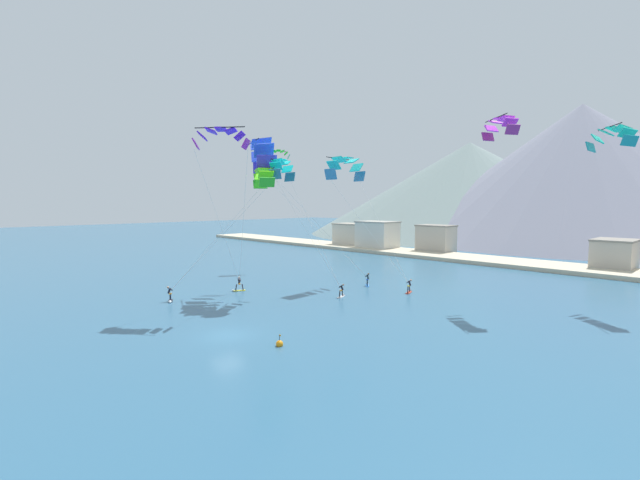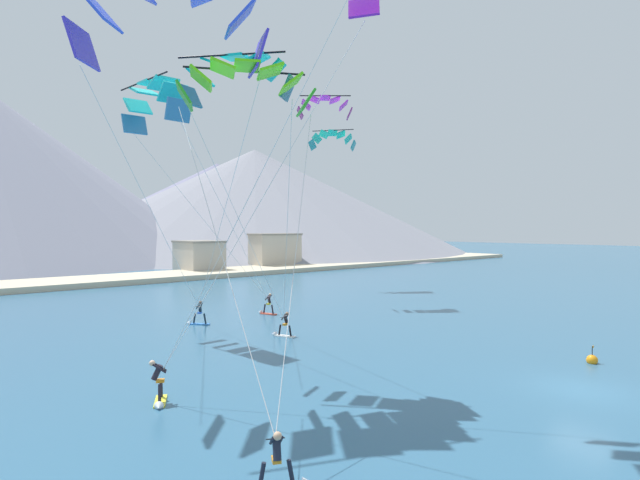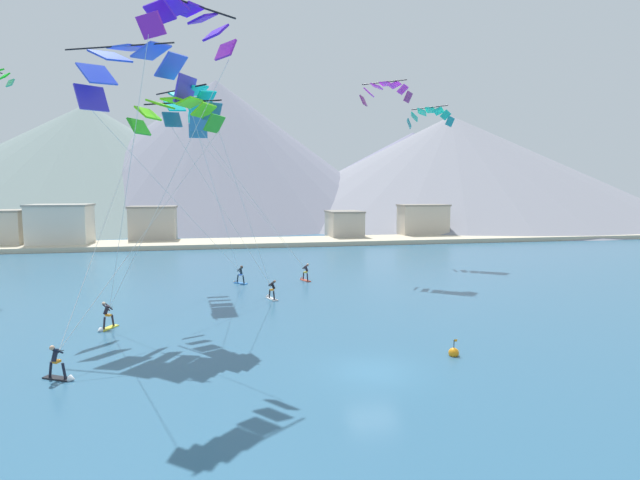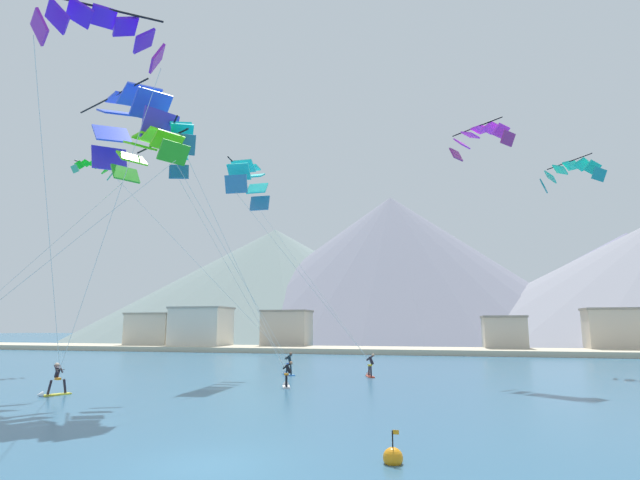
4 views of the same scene
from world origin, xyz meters
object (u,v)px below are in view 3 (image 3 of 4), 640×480
object	(u,v)px
kitesurfer_far_left	(60,368)
parafoil_kite_far_left	(175,112)
parafoil_kite_far_right	(189,25)
parafoil_kite_mid_center	(199,114)
kitesurfer_far_right	(106,320)
kitesurfer_near_lead	(239,278)
parafoil_kite_near_trail	(190,103)
kitesurfer_near_trail	(271,293)
kitesurfer_mid_center	(305,275)
parafoil_kite_distant_mid_solo	(386,90)
race_marker_buoy	(454,353)
parafoil_kite_near_lead	(133,70)
parafoil_kite_distant_high_outer	(430,115)

from	to	relation	value
kitesurfer_far_left	parafoil_kite_far_left	bearing A→B (deg)	62.16
parafoil_kite_far_right	parafoil_kite_mid_center	bearing A→B (deg)	90.77
kitesurfer_far_left	kitesurfer_far_right	size ratio (longest dim) A/B	0.99
kitesurfer_near_lead	parafoil_kite_near_trail	distance (m)	18.55
kitesurfer_near_trail	kitesurfer_far_right	bearing A→B (deg)	-149.19
kitesurfer_far_right	parafoil_kite_far_left	world-z (taller)	parafoil_kite_far_left
parafoil_kite_near_trail	kitesurfer_near_lead	bearing A→B (deg)	72.37
kitesurfer_mid_center	kitesurfer_far_left	xyz separation A→B (m)	(-15.60, -22.83, 0.00)
kitesurfer_far_right	parafoil_kite_distant_mid_solo	xyz separation A→B (m)	(24.40, 17.18, 18.49)
parafoil_kite_far_right	race_marker_buoy	bearing A→B (deg)	-14.91
kitesurfer_near_lead	parafoil_kite_far_left	size ratio (longest dim) A/B	0.13
parafoil_kite_mid_center	parafoil_kite_far_right	distance (m)	19.00
kitesurfer_near_trail	kitesurfer_far_left	size ratio (longest dim) A/B	1.00
kitesurfer_near_trail	kitesurfer_far_left	distance (m)	19.14
parafoil_kite_far_left	parafoil_kite_far_right	bearing A→B (deg)	-78.21
kitesurfer_near_trail	parafoil_kite_mid_center	distance (m)	17.48
kitesurfer_mid_center	parafoil_kite_mid_center	size ratio (longest dim) A/B	0.11
parafoil_kite_near_lead	parafoil_kite_near_trail	distance (m)	4.08
parafoil_kite_far_left	parafoil_kite_far_right	size ratio (longest dim) A/B	0.78
parafoil_kite_far_right	parafoil_kite_distant_high_outer	size ratio (longest dim) A/B	3.22
kitesurfer_far_left	parafoil_kite_distant_mid_solo	xyz separation A→B (m)	(24.65, 25.76, 18.52)
parafoil_kite_far_left	race_marker_buoy	world-z (taller)	parafoil_kite_far_left
race_marker_buoy	parafoil_kite_mid_center	bearing A→B (deg)	121.52
kitesurfer_near_trail	parafoil_kite_distant_high_outer	size ratio (longest dim) A/B	0.34
parafoil_kite_far_left	race_marker_buoy	size ratio (longest dim) A/B	13.05
kitesurfer_near_lead	kitesurfer_near_trail	world-z (taller)	kitesurfer_near_lead
race_marker_buoy	parafoil_kite_far_right	bearing A→B (deg)	165.09
parafoil_kite_near_lead	parafoil_kite_far_left	size ratio (longest dim) A/B	1.28
parafoil_kite_mid_center	parafoil_kite_distant_high_outer	xyz separation A→B (m)	(27.23, 11.82, 2.28)
kitesurfer_far_left	race_marker_buoy	xyz separation A→B (m)	(19.70, -0.57, -0.38)
kitesurfer_mid_center	kitesurfer_far_right	size ratio (longest dim) A/B	0.99
parafoil_kite_distant_high_outer	race_marker_buoy	size ratio (longest dim) A/B	5.17
kitesurfer_far_right	parafoil_kite_far_right	world-z (taller)	parafoil_kite_far_right
parafoil_kite_near_trail	kitesurfer_far_right	bearing A→B (deg)	-153.22
kitesurfer_near_trail	parafoil_kite_distant_mid_solo	world-z (taller)	parafoil_kite_distant_mid_solo
parafoil_kite_near_lead	parafoil_kite_far_right	size ratio (longest dim) A/B	1.01
kitesurfer_near_trail	parafoil_kite_near_lead	distance (m)	19.30
parafoil_kite_near_lead	parafoil_kite_far_right	world-z (taller)	parafoil_kite_near_lead
kitesurfer_near_lead	parafoil_kite_near_trail	bearing A→B (deg)	-107.63
kitesurfer_near_lead	kitesurfer_mid_center	distance (m)	6.35
parafoil_kite_near_trail	parafoil_kite_far_right	size ratio (longest dim) A/B	0.86
parafoil_kite_distant_high_outer	kitesurfer_mid_center	bearing A→B (deg)	-148.00
kitesurfer_near_lead	parafoil_kite_distant_mid_solo	world-z (taller)	parafoil_kite_distant_mid_solo
parafoil_kite_near_lead	kitesurfer_far_right	bearing A→B (deg)	-125.68
kitesurfer_near_trail	parafoil_kite_distant_high_outer	xyz separation A→B (m)	(21.62, 18.49, 17.43)
parafoil_kite_distant_high_outer	kitesurfer_far_right	bearing A→B (deg)	-142.53
parafoil_kite_distant_high_outer	race_marker_buoy	bearing A→B (deg)	-111.34
kitesurfer_mid_center	parafoil_kite_far_left	world-z (taller)	parafoil_kite_far_left
kitesurfer_far_left	parafoil_kite_distant_high_outer	size ratio (longest dim) A/B	0.34
kitesurfer_near_trail	parafoil_kite_near_trail	world-z (taller)	parafoil_kite_near_trail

